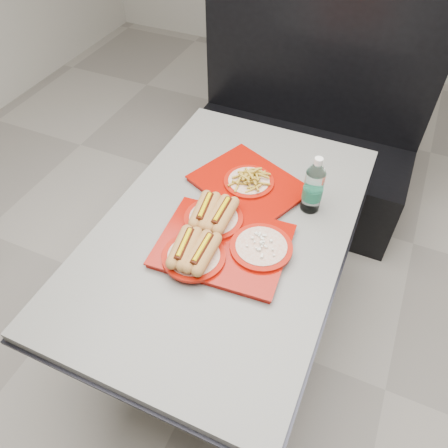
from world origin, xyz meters
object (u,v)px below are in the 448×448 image
at_px(tray_far, 249,183).
at_px(diner_table, 225,253).
at_px(booth_bench, 299,143).
at_px(tray_near, 219,239).
at_px(water_bottle, 313,188).

bearing_deg(tray_far, diner_table, -90.33).
bearing_deg(booth_bench, tray_near, -89.04).
bearing_deg(water_bottle, tray_far, 176.44).
bearing_deg(water_bottle, tray_near, -127.10).
relative_size(tray_near, water_bottle, 1.97).
bearing_deg(tray_far, tray_near, -86.89).
xyz_separation_m(booth_bench, tray_near, (0.02, -1.20, 0.38)).
height_order(tray_near, tray_far, tray_near).
distance_m(diner_table, tray_near, 0.23).
height_order(diner_table, tray_near, tray_near).
xyz_separation_m(tray_near, tray_far, (-0.02, 0.34, -0.01)).
relative_size(diner_table, tray_near, 2.93).
bearing_deg(water_bottle, diner_table, -139.90).
relative_size(booth_bench, tray_near, 2.79).
bearing_deg(tray_far, booth_bench, 90.09).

